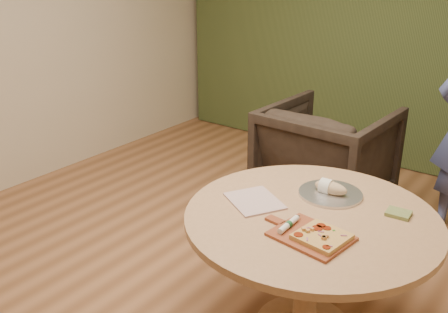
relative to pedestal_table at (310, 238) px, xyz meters
name	(u,v)px	position (x,y,z in m)	size (l,w,h in m)	color
room_shell	(203,81)	(-0.60, -0.15, 0.79)	(5.04, 6.04, 2.84)	#97623C
curtain	(396,24)	(-0.60, 2.75, 0.79)	(4.80, 0.14, 2.78)	#2F3D1B
pedestal_table	(310,238)	(0.00, 0.00, 0.00)	(1.33, 1.33, 0.75)	tan
pizza_paddle	(309,236)	(0.10, -0.21, 0.15)	(0.46, 0.32, 0.01)	brown
flatbread_pizza	(322,236)	(0.16, -0.21, 0.17)	(0.25, 0.25, 0.04)	tan
cutlery_roll	(289,224)	(-0.02, -0.21, 0.17)	(0.03, 0.20, 0.03)	silver
newspaper	(254,201)	(-0.32, -0.06, 0.15)	(0.30, 0.25, 0.01)	silver
serving_tray	(330,194)	(-0.02, 0.27, 0.15)	(0.36, 0.36, 0.02)	silver
bread_roll	(329,187)	(-0.03, 0.27, 0.18)	(0.19, 0.09, 0.09)	tan
green_packet	(399,213)	(0.36, 0.26, 0.15)	(0.12, 0.10, 0.02)	#51602B
armchair	(327,152)	(-0.62, 1.50, -0.12)	(0.94, 0.88, 0.97)	black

